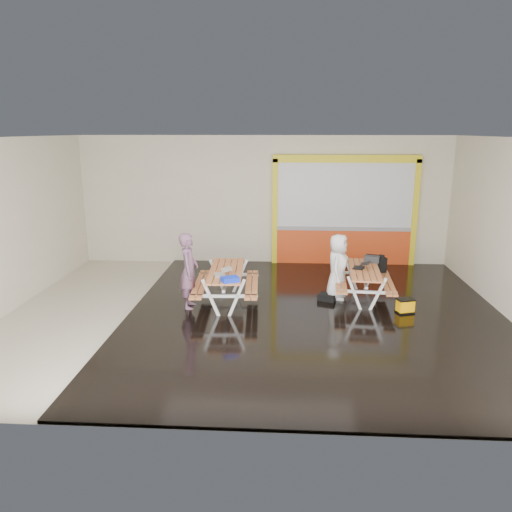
# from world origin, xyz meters

# --- Properties ---
(room) EXTENTS (10.02, 8.02, 3.52)m
(room) POSITION_xyz_m (0.00, 0.00, 1.75)
(room) COLOR beige
(room) RESTS_ON ground
(deck) EXTENTS (7.50, 7.98, 0.05)m
(deck) POSITION_xyz_m (1.25, 0.00, 0.03)
(deck) COLOR black
(deck) RESTS_ON room
(kiosk) EXTENTS (3.88, 0.16, 3.00)m
(kiosk) POSITION_xyz_m (2.20, 3.93, 1.44)
(kiosk) COLOR #D64116
(kiosk) RESTS_ON room
(picnic_table_left) EXTENTS (1.42, 2.02, 0.79)m
(picnic_table_left) POSITION_xyz_m (-0.61, 0.53, 0.60)
(picnic_table_left) COLOR #D4773E
(picnic_table_left) RESTS_ON deck
(picnic_table_right) EXTENTS (1.35, 1.89, 0.72)m
(picnic_table_right) POSITION_xyz_m (2.34, 0.99, 0.56)
(picnic_table_right) COLOR #D4773E
(picnic_table_right) RESTS_ON deck
(person_left) EXTENTS (0.40, 0.59, 1.60)m
(person_left) POSITION_xyz_m (-1.34, 0.26, 0.82)
(person_left) COLOR #754C67
(person_left) RESTS_ON deck
(person_right) EXTENTS (0.62, 0.80, 1.44)m
(person_right) POSITION_xyz_m (1.77, 1.00, 0.76)
(person_right) COLOR white
(person_right) RESTS_ON deck
(laptop_left) EXTENTS (0.41, 0.39, 0.15)m
(laptop_left) POSITION_xyz_m (-0.64, 0.14, 0.83)
(laptop_left) COLOR silver
(laptop_left) RESTS_ON picnic_table_left
(laptop_right) EXTENTS (0.43, 0.41, 0.15)m
(laptop_right) POSITION_xyz_m (2.27, 1.03, 0.77)
(laptop_right) COLOR black
(laptop_right) RESTS_ON picnic_table_right
(blue_pouch) EXTENTS (0.39, 0.35, 0.10)m
(blue_pouch) POSITION_xyz_m (-0.43, -0.29, 0.83)
(blue_pouch) COLOR #1230E0
(blue_pouch) RESTS_ON picnic_table_left
(toolbox) EXTENTS (0.36, 0.25, 0.19)m
(toolbox) POSITION_xyz_m (2.59, 1.55, 0.80)
(toolbox) COLOR black
(toolbox) RESTS_ON picnic_table_right
(backpack) EXTENTS (0.27, 0.21, 0.40)m
(backpack) POSITION_xyz_m (2.82, 1.65, 0.67)
(backpack) COLOR black
(backpack) RESTS_ON picnic_table_right
(dark_case) EXTENTS (0.44, 0.39, 0.14)m
(dark_case) POSITION_xyz_m (1.55, 0.84, 0.12)
(dark_case) COLOR black
(dark_case) RESTS_ON deck
(fluke_bag) EXTENTS (0.39, 0.31, 0.29)m
(fluke_bag) POSITION_xyz_m (3.06, 0.17, 0.19)
(fluke_bag) COLOR black
(fluke_bag) RESTS_ON deck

